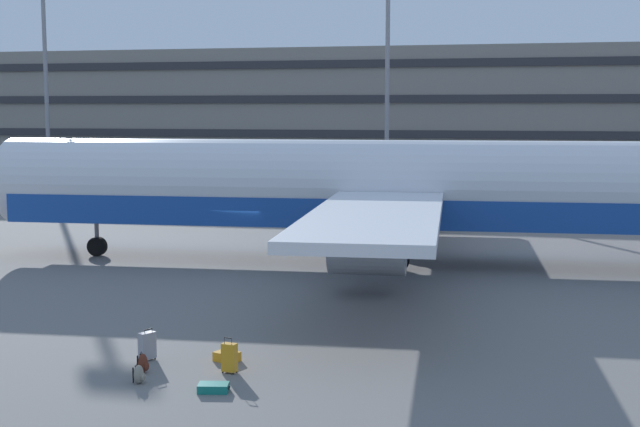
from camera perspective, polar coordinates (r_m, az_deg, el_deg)
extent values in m
plane|color=slate|center=(39.43, -5.25, -3.23)|extent=(600.00, 600.00, 0.00)
cube|color=gray|center=(88.42, 4.88, 6.41)|extent=(129.98, 20.28, 12.48)
cube|color=#2D2D33|center=(78.46, 3.83, 2.95)|extent=(128.68, 0.24, 0.70)
cube|color=#2D2D33|center=(78.31, 3.85, 5.22)|extent=(128.68, 0.24, 0.70)
cube|color=#2D2D33|center=(78.28, 3.87, 7.51)|extent=(128.68, 0.24, 0.70)
cube|color=#2D2D33|center=(78.38, 3.89, 9.79)|extent=(128.68, 0.24, 0.70)
cylinder|color=silver|center=(38.75, 3.39, 1.89)|extent=(34.33, 6.28, 3.99)
cube|color=#19479E|center=(38.86, 3.38, 0.28)|extent=(32.96, 6.11, 1.28)
cube|color=silver|center=(29.61, 3.65, -0.22)|extent=(5.36, 14.60, 0.36)
cube|color=silver|center=(47.81, 5.62, 2.45)|extent=(5.36, 14.60, 0.36)
cylinder|color=#9E9EA3|center=(32.40, 3.16, -2.11)|extent=(2.99, 2.38, 2.19)
cylinder|color=#9E9EA3|center=(45.40, 4.79, 0.46)|extent=(2.99, 2.38, 2.19)
cylinder|color=black|center=(42.35, -14.40, -2.10)|extent=(0.92, 0.41, 0.90)
cylinder|color=slate|center=(42.24, -14.43, -1.07)|extent=(0.20, 0.20, 1.55)
cylinder|color=black|center=(37.36, 5.20, -3.09)|extent=(0.92, 0.41, 0.90)
cylinder|color=slate|center=(37.24, 5.22, -1.92)|extent=(0.20, 0.20, 1.55)
cylinder|color=black|center=(40.70, 5.50, -2.28)|extent=(0.92, 0.41, 0.90)
cylinder|color=slate|center=(40.59, 5.52, -1.20)|extent=(0.20, 0.20, 1.55)
cylinder|color=gray|center=(80.82, -17.56, 9.04)|extent=(0.36, 0.36, 20.82)
cylinder|color=gray|center=(70.76, 4.44, 9.58)|extent=(0.36, 0.36, 20.55)
cube|color=gray|center=(24.65, -11.27, -8.49)|extent=(0.43, 0.52, 0.74)
cylinder|color=#333338|center=(24.42, -11.42, -7.62)|extent=(0.02, 0.02, 0.10)
cylinder|color=#333338|center=(24.56, -10.95, -7.52)|extent=(0.02, 0.02, 0.10)
cube|color=black|center=(24.48, -11.19, -7.45)|extent=(0.14, 0.23, 0.02)
cylinder|color=black|center=(24.73, -11.72, -9.40)|extent=(0.05, 0.04, 0.05)
cylinder|color=black|center=(24.94, -11.05, -9.24)|extent=(0.05, 0.04, 0.05)
cylinder|color=black|center=(24.58, -11.45, -9.49)|extent=(0.05, 0.04, 0.05)
cylinder|color=black|center=(24.79, -10.77, -9.33)|extent=(0.05, 0.04, 0.05)
cube|color=orange|center=(24.32, -6.12, -9.31)|extent=(0.77, 0.67, 0.26)
cube|color=black|center=(24.53, -6.75, -9.18)|extent=(0.11, 0.23, 0.02)
cube|color=orange|center=(23.21, -5.96, -9.36)|extent=(0.42, 0.29, 0.74)
cylinder|color=#333338|center=(23.07, -6.29, -8.28)|extent=(0.02, 0.02, 0.17)
cylinder|color=#333338|center=(22.98, -5.82, -8.34)|extent=(0.02, 0.02, 0.17)
cube|color=black|center=(23.00, -6.06, -8.11)|extent=(0.21, 0.06, 0.02)
cylinder|color=black|center=(23.47, -6.18, -10.18)|extent=(0.03, 0.05, 0.05)
cylinder|color=black|center=(23.33, -5.50, -10.28)|extent=(0.03, 0.05, 0.05)
cylinder|color=black|center=(23.31, -6.39, -10.30)|extent=(0.03, 0.05, 0.05)
cylinder|color=black|center=(23.17, -5.71, -10.40)|extent=(0.03, 0.05, 0.05)
cube|color=#147266|center=(21.86, -7.01, -11.27)|extent=(0.81, 0.60, 0.21)
cube|color=black|center=(21.81, -5.97, -11.31)|extent=(0.07, 0.23, 0.02)
ellipsoid|color=gray|center=(22.76, -11.81, -10.28)|extent=(0.28, 0.37, 0.47)
ellipsoid|color=gray|center=(22.75, -11.53, -10.47)|extent=(0.14, 0.26, 0.21)
torus|color=black|center=(22.70, -11.91, -9.68)|extent=(0.02, 0.08, 0.08)
cube|color=black|center=(22.88, -12.00, -10.19)|extent=(0.03, 0.04, 0.40)
cube|color=black|center=(22.71, -12.15, -10.33)|extent=(0.03, 0.04, 0.40)
ellipsoid|color=#592619|center=(23.60, -11.54, -9.60)|extent=(0.25, 0.32, 0.52)
ellipsoid|color=#592619|center=(23.57, -11.30, -9.81)|extent=(0.12, 0.22, 0.23)
torus|color=black|center=(23.54, -11.64, -8.96)|extent=(0.02, 0.08, 0.08)
cube|color=black|center=(23.72, -11.69, -9.52)|extent=(0.03, 0.04, 0.44)
cube|color=black|center=(23.57, -11.87, -9.62)|extent=(0.03, 0.04, 0.44)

